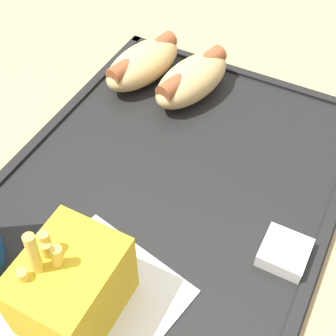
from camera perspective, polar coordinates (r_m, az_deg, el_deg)
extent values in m
cube|color=tan|center=(0.84, 0.96, -16.72)|extent=(1.06, 0.97, 0.71)
cube|color=black|center=(0.52, 0.00, -2.54)|extent=(0.46, 0.35, 0.01)
cube|color=black|center=(0.49, 18.10, -9.11)|extent=(0.46, 0.01, 0.00)
cube|color=black|center=(0.58, -14.97, 4.03)|extent=(0.46, 0.01, 0.00)
cube|color=black|center=(0.66, 9.12, 11.42)|extent=(0.01, 0.35, 0.00)
cube|color=white|center=(0.44, -10.14, -16.68)|extent=(0.18, 0.16, 0.00)
ellipsoid|color=#DBB270|center=(0.63, -3.07, 12.56)|extent=(0.13, 0.09, 0.05)
cylinder|color=#9E512D|center=(0.63, -3.11, 13.34)|extent=(0.11, 0.05, 0.02)
ellipsoid|color=#DBB270|center=(0.61, 2.93, 10.70)|extent=(0.13, 0.09, 0.05)
cylinder|color=#9E512D|center=(0.60, 2.97, 11.49)|extent=(0.11, 0.05, 0.02)
cube|color=gold|center=(0.41, -11.61, -14.17)|extent=(0.09, 0.07, 0.08)
cylinder|color=#E5C14C|center=(0.39, -14.17, -10.32)|extent=(0.01, 0.01, 0.06)
cylinder|color=#E5C14C|center=(0.40, -14.01, -11.23)|extent=(0.01, 0.01, 0.06)
cylinder|color=#E5C14C|center=(0.39, -16.45, -14.24)|extent=(0.01, 0.01, 0.06)
cylinder|color=#E5C14C|center=(0.38, -13.22, -11.79)|extent=(0.02, 0.02, 0.06)
cylinder|color=#E5C14C|center=(0.38, -15.51, -11.85)|extent=(0.02, 0.01, 0.09)
cube|color=silver|center=(0.47, 14.01, -9.94)|extent=(0.04, 0.04, 0.02)
cube|color=white|center=(0.46, 14.19, -9.45)|extent=(0.04, 0.04, 0.00)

